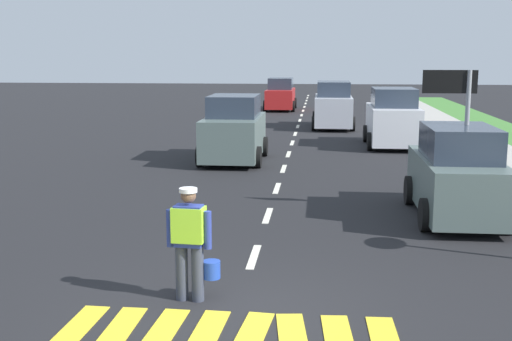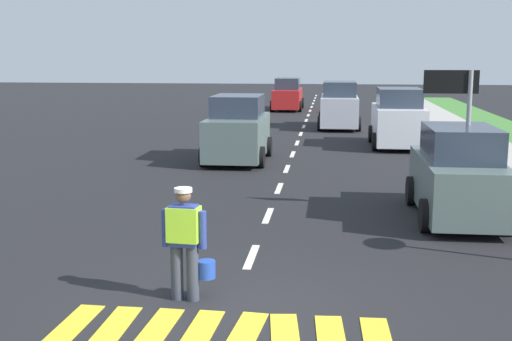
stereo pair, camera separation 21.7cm
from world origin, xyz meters
TOP-DOWN VIEW (x-y plane):
  - ground_plane at (0.00, 21.00)m, footprint 96.00×96.00m
  - crosswalk_stripes at (-0.00, -0.78)m, footprint 4.42×1.93m
  - lane_center_line at (0.00, 25.20)m, footprint 0.14×46.40m
  - road_worker at (-0.69, 0.57)m, footprint 0.77×0.36m
  - lane_direction_sign at (4.05, 6.17)m, footprint 1.16×0.11m
  - car_parked_curbside at (4.10, 5.94)m, footprint 1.86×3.92m
  - car_oncoming_lead at (-1.73, 13.05)m, footprint 2.04×3.89m
  - car_parked_far at (3.88, 17.14)m, footprint 2.05×3.94m
  - car_oncoming_third at (-1.45, 33.27)m, footprint 1.93×4.37m
  - car_outgoing_far at (1.70, 23.31)m, footprint 1.99×4.14m

SIDE VIEW (x-z plane):
  - ground_plane at x=0.00m, z-range 0.00..0.00m
  - lane_center_line at x=0.00m, z-range 0.00..0.01m
  - crosswalk_stripes at x=0.00m, z-range 0.00..0.01m
  - road_worker at x=-0.69m, z-range 0.10..1.77m
  - car_oncoming_third at x=-1.45m, z-range -0.07..1.94m
  - car_parked_curbside at x=4.10m, z-range -0.08..1.95m
  - car_oncoming_lead at x=-1.73m, z-range -0.08..2.11m
  - car_outgoing_far at x=1.70m, z-range -0.08..2.15m
  - car_parked_far at x=3.88m, z-range -0.08..2.17m
  - lane_direction_sign at x=4.05m, z-range 0.81..4.01m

